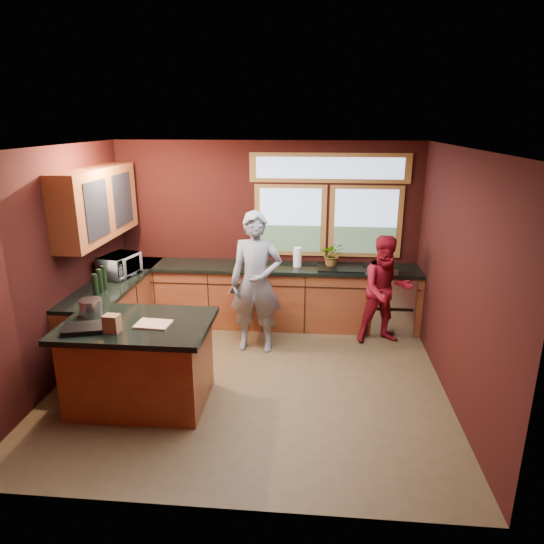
# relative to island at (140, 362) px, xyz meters

# --- Properties ---
(floor) EXTENTS (4.50, 4.50, 0.00)m
(floor) POSITION_rel_island_xyz_m (1.12, 0.55, -0.48)
(floor) COLOR brown
(floor) RESTS_ON ground
(room_shell) EXTENTS (4.52, 4.02, 2.71)m
(room_shell) POSITION_rel_island_xyz_m (0.53, 0.87, 1.32)
(room_shell) COLOR black
(room_shell) RESTS_ON ground
(back_counter) EXTENTS (4.50, 0.64, 0.93)m
(back_counter) POSITION_rel_island_xyz_m (1.32, 2.25, -0.01)
(back_counter) COLOR maroon
(back_counter) RESTS_ON floor
(left_counter) EXTENTS (0.64, 2.30, 0.93)m
(left_counter) POSITION_rel_island_xyz_m (-0.83, 1.40, -0.01)
(left_counter) COLOR maroon
(left_counter) RESTS_ON floor
(island) EXTENTS (1.55, 1.05, 0.95)m
(island) POSITION_rel_island_xyz_m (0.00, 0.00, 0.00)
(island) COLOR maroon
(island) RESTS_ON floor
(person_grey) EXTENTS (0.70, 0.47, 1.88)m
(person_grey) POSITION_rel_island_xyz_m (1.09, 1.42, 0.46)
(person_grey) COLOR slate
(person_grey) RESTS_ON floor
(person_red) EXTENTS (0.84, 0.71, 1.51)m
(person_red) POSITION_rel_island_xyz_m (2.82, 1.80, 0.28)
(person_red) COLOR maroon
(person_red) RESTS_ON floor
(microwave) EXTENTS (0.48, 0.61, 0.30)m
(microwave) POSITION_rel_island_xyz_m (-0.80, 1.57, 0.60)
(microwave) COLOR #999999
(microwave) RESTS_ON left_counter
(potted_plant) EXTENTS (0.32, 0.28, 0.36)m
(potted_plant) POSITION_rel_island_xyz_m (2.10, 2.30, 0.63)
(potted_plant) COLOR #999999
(potted_plant) RESTS_ON back_counter
(paper_towel) EXTENTS (0.12, 0.12, 0.28)m
(paper_towel) POSITION_rel_island_xyz_m (1.60, 2.25, 0.59)
(paper_towel) COLOR white
(paper_towel) RESTS_ON back_counter
(cutting_board) EXTENTS (0.37, 0.28, 0.02)m
(cutting_board) POSITION_rel_island_xyz_m (0.20, -0.05, 0.48)
(cutting_board) COLOR #AB7F58
(cutting_board) RESTS_ON island
(stock_pot) EXTENTS (0.24, 0.24, 0.18)m
(stock_pot) POSITION_rel_island_xyz_m (-0.55, 0.15, 0.56)
(stock_pot) COLOR silver
(stock_pot) RESTS_ON island
(paper_bag) EXTENTS (0.16, 0.13, 0.18)m
(paper_bag) POSITION_rel_island_xyz_m (-0.15, -0.25, 0.56)
(paper_bag) COLOR brown
(paper_bag) RESTS_ON island
(black_tray) EXTENTS (0.46, 0.38, 0.05)m
(black_tray) POSITION_rel_island_xyz_m (-0.45, -0.25, 0.49)
(black_tray) COLOR black
(black_tray) RESTS_ON island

